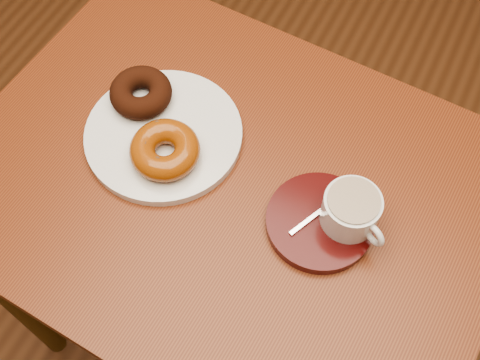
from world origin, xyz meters
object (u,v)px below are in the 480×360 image
at_px(donut_plate, 164,134).
at_px(saucer, 320,222).
at_px(cafe_table, 230,217).
at_px(coffee_cup, 352,210).

xyz_separation_m(donut_plate, saucer, (0.28, -0.03, 0.00)).
distance_m(cafe_table, saucer, 0.20).
height_order(saucer, coffee_cup, coffee_cup).
distance_m(cafe_table, donut_plate, 0.19).
height_order(cafe_table, saucer, saucer).
xyz_separation_m(donut_plate, coffee_cup, (0.32, -0.01, 0.04)).
bearing_deg(saucer, donut_plate, 173.46).
bearing_deg(coffee_cup, donut_plate, -153.98).
relative_size(cafe_table, coffee_cup, 8.48).
relative_size(donut_plate, saucer, 1.58).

